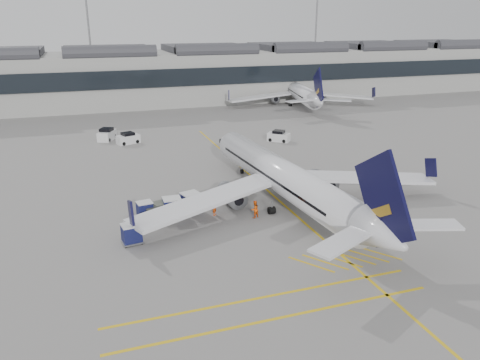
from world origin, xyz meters
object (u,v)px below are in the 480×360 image
object	(u,v)px
belt_loader	(232,193)
baggage_cart_a	(191,201)
airliner_main	(285,179)
ramp_agent_a	(215,207)
ramp_agent_b	(255,209)
pushback_tug	(161,211)

from	to	relation	value
belt_loader	baggage_cart_a	distance (m)	5.56
belt_loader	airliner_main	bearing A→B (deg)	-57.76
ramp_agent_a	ramp_agent_b	bearing A→B (deg)	-81.67
airliner_main	belt_loader	size ratio (longest dim) A/B	8.28
airliner_main	ramp_agent_a	xyz separation A→B (m)	(-7.45, -0.28, -2.02)
airliner_main	pushback_tug	distance (m)	12.70
ramp_agent_a	ramp_agent_b	distance (m)	3.89
ramp_agent_a	ramp_agent_b	xyz separation A→B (m)	(3.42, -1.85, 0.08)
airliner_main	ramp_agent_a	distance (m)	7.73
belt_loader	pushback_tug	size ratio (longest dim) A/B	1.41
ramp_agent_b	pushback_tug	bearing A→B (deg)	-43.18
ramp_agent_b	pushback_tug	world-z (taller)	ramp_agent_b
baggage_cart_a	airliner_main	bearing A→B (deg)	-24.44
airliner_main	pushback_tug	bearing A→B (deg)	172.13
belt_loader	ramp_agent_a	size ratio (longest dim) A/B	2.78
airliner_main	pushback_tug	size ratio (longest dim) A/B	11.65
ramp_agent_a	belt_loader	bearing A→B (deg)	-0.35
belt_loader	baggage_cart_a	world-z (taller)	baggage_cart_a
airliner_main	baggage_cart_a	world-z (taller)	airliner_main
belt_loader	ramp_agent_b	world-z (taller)	belt_loader
airliner_main	baggage_cart_a	bearing A→B (deg)	167.71
belt_loader	pushback_tug	distance (m)	8.58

